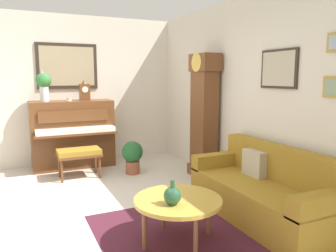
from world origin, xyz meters
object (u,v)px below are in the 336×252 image
green_jug (172,196)px  piano (73,134)px  potted_plant (132,155)px  mantel_clock (85,91)px  flower_vase (44,83)px  teacup (69,100)px  grandfather_clock (204,119)px  piano_bench (79,154)px  couch (264,192)px  coffee_table (178,202)px

green_jug → piano: bearing=-173.7°
potted_plant → mantel_clock: bearing=-146.2°
flower_vase → green_jug: bearing=13.6°
teacup → grandfather_clock: bearing=52.7°
teacup → green_jug: 3.50m
potted_plant → piano_bench: bearing=-99.8°
couch → mantel_clock: size_ratio=5.00×
piano_bench → teacup: size_ratio=6.03×
mantel_clock → teacup: mantel_clock is taller
coffee_table → mantel_clock: (-3.34, -0.25, 0.97)m
mantel_clock → potted_plant: mantel_clock is taller
teacup → piano: bearing=140.7°
couch → teacup: bearing=-151.6°
piano_bench → coffee_table: bearing=11.4°
piano → teacup: 0.63m
couch → flower_vase: 4.07m
piano → green_jug: piano is taller
mantel_clock → piano_bench: bearing=-19.6°
couch → coffee_table: couch is taller
piano → couch: size_ratio=0.76×
grandfather_clock → green_jug: 2.48m
flower_vase → couch: bearing=33.2°
mantel_clock → potted_plant: size_ratio=0.68×
mantel_clock → teacup: bearing=-78.9°
piano → couch: piano is taller
flower_vase → grandfather_clock: bearing=56.8°
mantel_clock → coffee_table: bearing=4.3°
flower_vase → teacup: size_ratio=5.00×
couch → teacup: size_ratio=16.38×
teacup → mantel_clock: bearing=101.1°
piano → mantel_clock: size_ratio=3.79×
piano_bench → couch: couch is taller
grandfather_clock → couch: (1.72, -0.20, -0.65)m
couch → teacup: 3.75m
piano_bench → coffee_table: (2.59, 0.52, 0.02)m
piano → piano_bench: piano is taller
couch → potted_plant: (-2.35, -0.83, 0.01)m
grandfather_clock → mantel_clock: size_ratio=5.34×
coffee_table → mantel_clock: size_ratio=2.32×
piano → green_jug: (3.46, 0.38, -0.07)m
flower_vase → teacup: (0.06, 0.41, -0.29)m
grandfather_clock → teacup: 2.44m
flower_vase → potted_plant: 1.99m
grandfather_clock → coffee_table: 2.34m
piano_bench → flower_vase: flower_vase is taller
flower_vase → mantel_clock: bearing=90.0°
piano → piano_bench: bearing=-2.0°
potted_plant → coffee_table: bearing=-8.2°
mantel_clock → flower_vase: size_ratio=0.66×
flower_vase → teacup: bearing=81.9°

